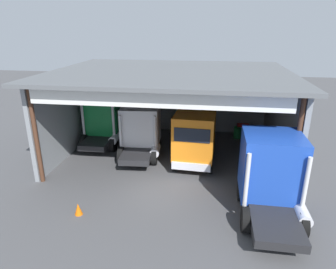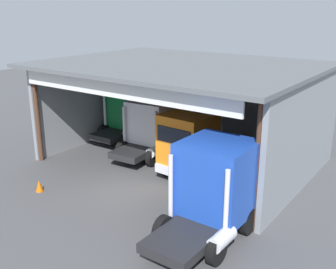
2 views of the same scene
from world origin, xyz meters
The scene contains 9 objects.
ground_plane centered at (0.00, 0.00, 0.00)m, with size 80.00×80.00×0.00m, color #4C4C4F.
workshop_shed centered at (0.00, 5.86, 3.89)m, with size 14.22×11.20×5.62m.
truck_green_center_bay centered at (-5.03, 6.20, 1.84)m, with size 2.62×4.64×3.67m.
truck_white_yard_outside centered at (-1.93, 4.49, 1.75)m, with size 2.79×4.58×3.29m.
truck_orange_right_bay centered at (1.63, 3.27, 1.80)m, with size 2.56×4.69×3.41m.
truck_blue_center_left_bay centered at (5.34, -0.93, 1.94)m, with size 2.75×5.07×3.68m.
oil_drum centered at (4.63, 8.71, 0.44)m, with size 0.58×0.58×0.88m, color #197233.
tool_cart centered at (5.04, 9.05, 0.50)m, with size 0.90×0.60×1.00m, color red.
traffic_cone centered at (-3.25, -2.53, 0.28)m, with size 0.36×0.36×0.56m, color orange.
Camera 2 is at (12.01, -13.18, 8.43)m, focal length 42.94 mm.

